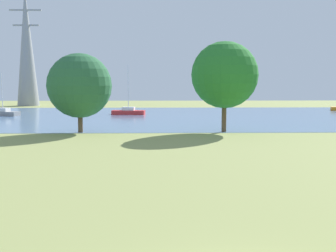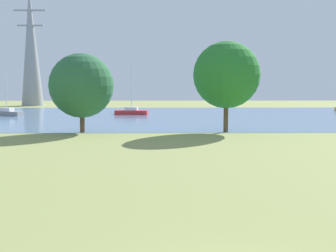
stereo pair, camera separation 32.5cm
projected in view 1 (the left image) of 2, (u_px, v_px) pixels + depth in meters
ground_plane at (184, 146)px, 30.21m from camera, size 160.00×160.00×0.00m
water_surface at (171, 116)px, 58.06m from camera, size 140.00×40.00×0.02m
sailboat_red at (128, 111)px, 60.73m from camera, size 4.95×2.11×7.18m
sailboat_gray at (3, 113)px, 58.46m from camera, size 5.03×2.99×5.99m
tree_mid_shore at (80, 86)px, 38.17m from camera, size 5.96×5.96×7.34m
tree_west_near at (225, 75)px, 38.60m from camera, size 6.23×6.23×8.47m
electricity_pylon at (27, 46)px, 83.87m from camera, size 6.40×4.40×24.04m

